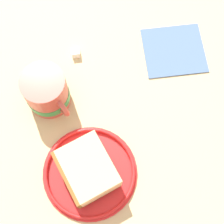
# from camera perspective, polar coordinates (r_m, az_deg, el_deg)

# --- Properties ---
(ground_plane) EXTENTS (1.44, 1.44, 0.03)m
(ground_plane) POSITION_cam_1_polar(r_m,az_deg,el_deg) (0.67, -2.06, -5.31)
(ground_plane) COLOR tan
(small_plate) EXTENTS (0.18, 0.18, 0.01)m
(small_plate) POSITION_cam_1_polar(r_m,az_deg,el_deg) (0.64, -3.84, -10.22)
(small_plate) COLOR red
(small_plate) RESTS_ON ground_plane
(cake_slice) EXTENTS (0.12, 0.12, 0.07)m
(cake_slice) POSITION_cam_1_polar(r_m,az_deg,el_deg) (0.60, -4.28, -9.83)
(cake_slice) COLOR brown
(cake_slice) RESTS_ON small_plate
(tea_mug) EXTENTS (0.09, 0.10, 0.09)m
(tea_mug) POSITION_cam_1_polar(r_m,az_deg,el_deg) (0.65, -11.10, 3.35)
(tea_mug) COLOR #BF4C3F
(tea_mug) RESTS_ON ground_plane
(folded_napkin) EXTENTS (0.13, 0.12, 0.01)m
(folded_napkin) POSITION_cam_1_polar(r_m,az_deg,el_deg) (0.74, 10.50, 10.35)
(folded_napkin) COLOR slate
(folded_napkin) RESTS_ON ground_plane
(sugar_cube) EXTENTS (0.02, 0.02, 0.02)m
(sugar_cube) POSITION_cam_1_polar(r_m,az_deg,el_deg) (0.72, -6.27, 10.01)
(sugar_cube) COLOR white
(sugar_cube) RESTS_ON ground_plane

